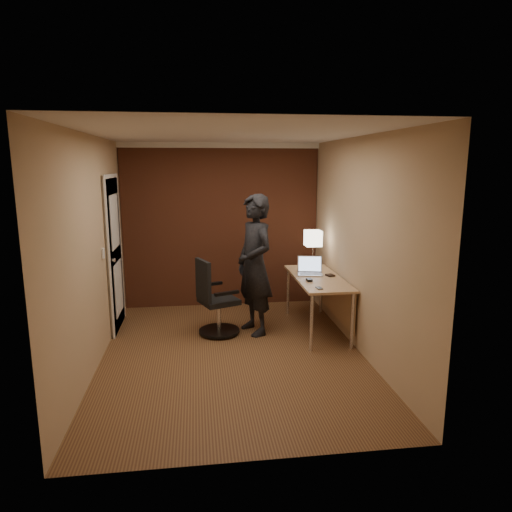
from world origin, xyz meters
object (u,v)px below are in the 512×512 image
office_chair (214,302)px  desk_lamp (313,239)px  laptop (310,269)px  desk (323,286)px  phone (319,288)px  wallet (330,275)px  mouse (309,280)px  person (255,265)px

office_chair → desk_lamp: bearing=21.1°
laptop → desk_lamp: bearing=70.5°
desk_lamp → desk: bearing=-89.8°
desk → desk_lamp: bearing=90.2°
phone → wallet: (0.31, 0.58, 0.01)m
phone → mouse: bearing=90.8°
desk → phone: bearing=-110.2°
wallet → person: size_ratio=0.06×
mouse → person: size_ratio=0.05×
person → desk_lamp: bearing=98.7°
laptop → mouse: bearing=-105.1°
desk → office_chair: office_chair is taller
person → mouse: bearing=49.2°
desk_lamp → office_chair: desk_lamp is taller
desk → mouse: size_ratio=15.00×
desk → person: size_ratio=0.82×
phone → office_chair: (-1.23, 0.56, -0.30)m
wallet → office_chair: bearing=-179.3°
mouse → laptop: bearing=70.8°
desk_lamp → wallet: (0.10, -0.54, -0.41)m
desk → wallet: (0.10, 0.02, 0.14)m
desk_lamp → person: (-0.90, -0.53, -0.24)m
desk_lamp → wallet: size_ratio=4.86×
laptop → phone: size_ratio=3.23×
desk_lamp → office_chair: bearing=-158.9°
desk_lamp → phone: desk_lamp is taller
phone → wallet: wallet is taller
phone → person: (-0.70, 0.58, 0.17)m
desk → person: bearing=178.6°
laptop → office_chair: 1.36m
phone → wallet: size_ratio=1.05×
desk_lamp → laptop: bearing=-109.5°
laptop → person: person is taller
wallet → desk_lamp: bearing=101.0°
laptop → person: 0.80m
wallet → mouse: bearing=-146.5°
office_chair → laptop: bearing=8.1°
office_chair → mouse: bearing=-9.8°
desk → wallet: size_ratio=13.64×
desk → laptop: bearing=125.8°
phone → person: person is taller
desk_lamp → person: 1.07m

